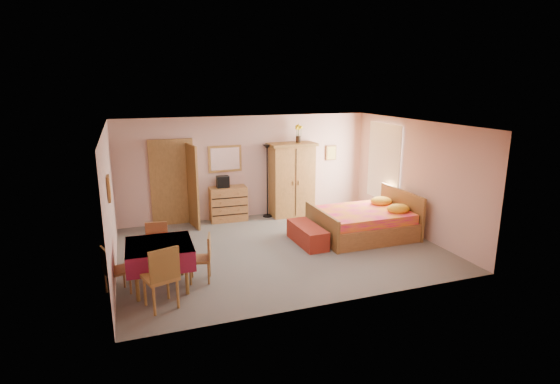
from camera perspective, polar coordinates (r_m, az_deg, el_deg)
name	(u,v)px	position (r m, az deg, el deg)	size (l,w,h in m)	color
floor	(280,248)	(9.27, 0.04, -7.39)	(6.50, 6.50, 0.00)	slate
ceiling	(280,124)	(8.67, 0.04, 8.83)	(6.50, 6.50, 0.00)	brown
wall_back	(248,167)	(11.21, -4.26, 3.27)	(6.50, 0.10, 2.60)	#CA9E92
wall_front	(336,225)	(6.67, 7.30, -4.32)	(6.50, 0.10, 2.60)	#CA9E92
wall_left	(110,203)	(8.40, -21.33, -1.33)	(0.10, 5.00, 2.60)	#CA9E92
wall_right	(414,177)	(10.41, 17.15, 1.84)	(0.10, 5.00, 2.60)	#CA9E92
doorway	(173,183)	(10.91, -13.86, 1.11)	(1.06, 0.12, 2.15)	#9E6B35
window	(384,162)	(11.32, 13.45, 3.80)	(0.08, 1.40, 1.95)	white
picture_left	(109,188)	(7.72, -21.46, 0.43)	(0.04, 0.32, 0.42)	orange
picture_back	(331,153)	(11.97, 6.70, 5.11)	(0.30, 0.04, 0.40)	#D8BF59
chest_of_drawers	(228,204)	(11.07, -6.78, -1.53)	(0.92, 0.46, 0.87)	#AB6D3A
wall_mirror	(225,159)	(11.03, -7.19, 4.33)	(0.85, 0.04, 0.67)	white
stereo	(223,182)	(10.91, -7.48, 1.34)	(0.31, 0.23, 0.29)	black
floor_lamp	(267,181)	(11.19, -1.68, 1.43)	(0.24, 0.24, 1.89)	black
wardrobe	(292,180)	(11.33, 1.56, 1.63)	(1.22, 0.63, 1.91)	#AF793B
sunflower_vase	(298,133)	(11.26, 2.42, 7.66)	(0.18, 0.18, 0.46)	yellow
bed	(363,215)	(10.04, 10.74, -2.96)	(2.14, 1.68, 0.99)	#E9166A
bench	(307,235)	(9.49, 3.58, -5.58)	(0.46, 1.24, 0.41)	maroon
dining_table	(161,266)	(7.73, -15.34, -9.26)	(1.07, 1.07, 0.79)	maroon
chair_south	(160,276)	(7.05, -15.39, -10.57)	(0.47, 0.47, 1.03)	#AB7739
chair_north	(157,248)	(8.39, -15.76, -7.06)	(0.40, 0.40, 0.89)	#A06436
chair_west	(117,270)	(7.73, -20.53, -9.55)	(0.37, 0.37, 0.82)	#B06E3B
chair_east	(200,258)	(7.81, -10.45, -8.52)	(0.38, 0.38, 0.84)	olive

